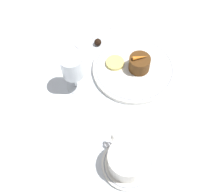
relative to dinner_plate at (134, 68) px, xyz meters
The scene contains 11 objects.
ground_plane 0.05m from the dinner_plate, 111.91° to the left, with size 3.00×3.00×0.00m, color white.
dinner_plate is the anchor object (origin of this frame).
saucer 0.30m from the dinner_plate, 143.22° to the left, with size 0.13×0.13×0.01m.
coffee_cup 0.31m from the dinner_plate, 142.59° to the left, with size 0.12×0.10×0.06m.
spoon 0.27m from the dinner_plate, 138.22° to the left, with size 0.08×0.09×0.00m.
wine_glass 0.20m from the dinner_plate, 77.60° to the left, with size 0.06×0.06×0.13m.
fork 0.19m from the dinner_plate, 10.83° to the left, with size 0.04×0.20×0.01m.
dessert_cake 0.03m from the dinner_plate, 136.45° to the right, with size 0.07×0.07×0.05m.
carrot_garnish 0.06m from the dinner_plate, 136.45° to the right, with size 0.03×0.05×0.01m.
pineapple_slice 0.06m from the dinner_plate, 46.95° to the left, with size 0.06×0.06×0.01m.
chocolate_truffle 0.16m from the dinner_plate, 14.44° to the left, with size 0.02×0.02×0.02m.
Camera 1 is at (-0.38, 0.28, 0.66)m, focal length 42.00 mm.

